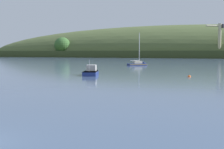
# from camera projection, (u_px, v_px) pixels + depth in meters

# --- Properties ---
(far_shoreline_hill) EXTENTS (471.43, 150.58, 52.53)m
(far_shoreline_hill) POSITION_uv_depth(u_px,v_px,m) (169.00, 57.00, 261.88)
(far_shoreline_hill) COLOR #35401E
(far_shoreline_hill) RESTS_ON ground
(dockside_crane) EXTENTS (12.27, 9.43, 22.76)m
(dockside_crane) POSITION_uv_depth(u_px,v_px,m) (219.00, 41.00, 206.65)
(dockside_crane) COLOR #4C4C51
(dockside_crane) RESTS_ON ground
(sailboat_midwater_white) EXTENTS (6.25, 5.42, 10.57)m
(sailboat_midwater_white) POSITION_uv_depth(u_px,v_px,m) (139.00, 65.00, 91.69)
(sailboat_midwater_white) COLOR navy
(sailboat_midwater_white) RESTS_ON ground
(fishing_boat_moored) EXTENTS (3.40, 5.84, 3.46)m
(fishing_boat_moored) POSITION_uv_depth(u_px,v_px,m) (91.00, 73.00, 53.68)
(fishing_boat_moored) COLOR navy
(fishing_boat_moored) RESTS_ON ground
(mooring_buoy_off_fishing_boat) EXTENTS (0.52, 0.52, 0.60)m
(mooring_buoy_off_fishing_boat) POSITION_uv_depth(u_px,v_px,m) (189.00, 77.00, 49.90)
(mooring_buoy_off_fishing_boat) COLOR #EA5B19
(mooring_buoy_off_fishing_boat) RESTS_ON ground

